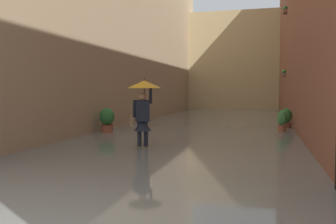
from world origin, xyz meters
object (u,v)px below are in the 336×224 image
object	(u,v)px
person_wading	(143,100)
potted_plant_near_left	(286,118)
potted_plant_near_right	(107,120)
potted_plant_mid_left	(282,121)

from	to	relation	value
person_wading	potted_plant_near_left	world-z (taller)	person_wading
potted_plant_near_right	potted_plant_near_left	distance (m)	7.50
potted_plant_near_right	potted_plant_mid_left	distance (m)	6.67
potted_plant_near_right	potted_plant_near_left	bearing A→B (deg)	-151.75
potted_plant_near_right	potted_plant_mid_left	bearing A→B (deg)	-162.65
potted_plant_near_right	potted_plant_mid_left	xyz separation A→B (m)	(-6.37, -1.99, -0.08)
person_wading	potted_plant_mid_left	distance (m)	6.35
potted_plant_near_left	potted_plant_mid_left	size ratio (longest dim) A/B	0.99
potted_plant_near_left	potted_plant_mid_left	bearing A→B (deg)	81.30
potted_plant_near_left	potted_plant_mid_left	distance (m)	1.58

